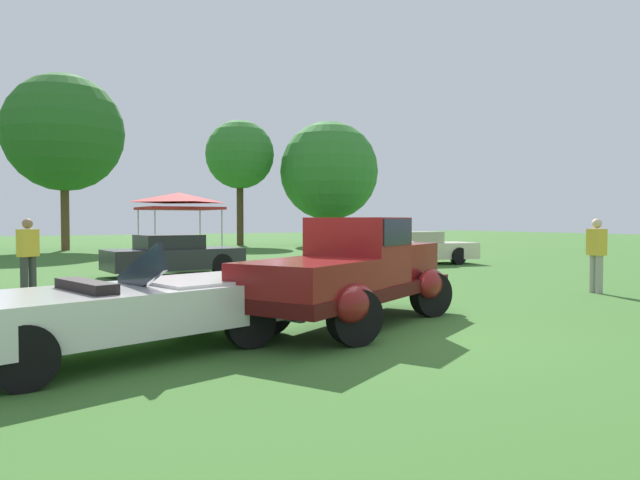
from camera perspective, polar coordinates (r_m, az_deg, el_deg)
name	(u,v)px	position (r m, az deg, el deg)	size (l,w,h in m)	color
ground_plane	(374,329)	(8.96, 5.31, -8.71)	(120.00, 120.00, 0.00)	#386628
feature_pickup_truck	(355,270)	(9.18, 3.47, -2.97)	(4.74, 3.41, 1.70)	#400B0B
neighbor_convertible	(131,307)	(7.61, -18.08, -6.29)	(4.78, 2.71, 1.40)	silver
show_car_charcoal	(173,255)	(17.90, -14.19, -1.48)	(4.08, 1.99, 1.22)	#28282D
show_car_cream	(415,248)	(22.09, 9.29, -0.79)	(4.79, 2.63, 1.22)	beige
spectator_near_truck	(28,254)	(14.19, -26.74, -1.25)	(0.47, 0.41, 1.69)	#383838
spectator_far_side	(596,253)	(14.58, 25.50, -1.15)	(0.34, 0.45, 1.69)	#9E998E
canopy_tent_left_field	(179,200)	(22.96, -13.67, 3.83)	(2.79, 2.79, 2.71)	#B7B7BC
treeline_center	(64,133)	(34.81, -23.85, 9.59)	(6.32, 6.32, 9.54)	brown
treeline_mid_right	(240,155)	(38.52, -7.88, 8.26)	(4.45, 4.45, 8.14)	#47331E
treeline_far_right	(329,171)	(38.91, 0.90, 6.78)	(6.53, 6.53, 8.19)	#47331E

